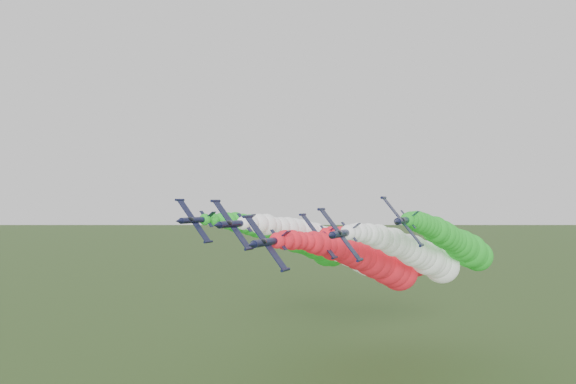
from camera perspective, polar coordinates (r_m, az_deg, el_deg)
name	(u,v)px	position (r m, az deg, el deg)	size (l,w,h in m)	color
jet_lead	(374,262)	(136.08, 8.72, -7.03)	(16.85, 76.07, 21.15)	#121536
jet_inner_left	(341,247)	(143.19, 5.45, -5.62)	(16.86, 76.07, 21.15)	#121536
jet_inner_right	(419,254)	(140.54, 13.15, -6.19)	(16.63, 75.85, 20.92)	#121536
jet_outer_left	(302,242)	(155.29, 1.45, -5.08)	(15.98, 75.20, 20.27)	#121536
jet_outer_right	(458,244)	(147.73, 16.89, -5.06)	(16.06, 75.28, 20.36)	#121536
jet_trail	(392,252)	(155.46, 10.51, -6.04)	(15.80, 75.02, 20.10)	#121536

